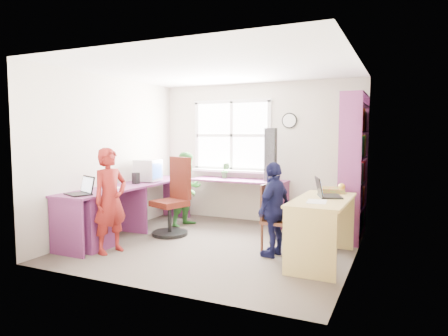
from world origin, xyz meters
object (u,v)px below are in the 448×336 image
bookshelf (354,170)px  swivel_chair (174,202)px  crt_monitor (148,171)px  person_red (110,200)px  person_green (187,189)px  laptop_left (82,190)px  right_desk (322,216)px  potted_plant (225,171)px  wooden_chair (275,216)px  cd_tower (271,155)px  laptop_right (325,192)px  person_navy (274,209)px  l_desk (126,209)px

bookshelf → swivel_chair: (-2.50, -0.90, -0.50)m
crt_monitor → person_red: 1.46m
person_green → laptop_left: bearing=176.5°
swivel_chair → laptop_left: size_ratio=2.74×
right_desk → person_green: person_green is taller
crt_monitor → laptop_left: (0.03, -1.50, -0.13)m
right_desk → potted_plant: potted_plant is taller
wooden_chair → person_green: bearing=158.7°
cd_tower → crt_monitor: bearing=-154.0°
right_desk → laptop_right: size_ratio=3.10×
person_red → crt_monitor: bearing=29.2°
potted_plant → person_red: (-0.57, -2.33, -0.21)m
crt_monitor → person_green: size_ratio=0.31×
swivel_chair → person_navy: (1.71, -0.40, 0.09)m
l_desk → person_navy: (2.16, 0.17, 0.14)m
person_red → person_green: bearing=8.0°
laptop_left → person_green: person_green is taller
crt_monitor → laptop_right: 3.00m
right_desk → potted_plant: bearing=142.3°
l_desk → bookshelf: bearing=26.4°
bookshelf → right_desk: bearing=-98.9°
laptop_left → laptop_right: (2.92, 1.01, 0.01)m
l_desk → swivel_chair: swivel_chair is taller
laptop_left → l_desk: bearing=100.5°
l_desk → wooden_chair: 2.16m
cd_tower → swivel_chair: bearing=-135.6°
wooden_chair → cd_tower: (-0.54, 1.49, 0.70)m
swivel_chair → right_desk: bearing=10.8°
person_green → swivel_chair: bearing=-158.7°
wooden_chair → person_green: size_ratio=0.73×
crt_monitor → potted_plant: (0.96, 0.95, -0.04)m
laptop_right → person_green: person_green is taller
laptop_right → person_navy: size_ratio=0.36×
potted_plant → laptop_left: bearing=-110.7°
cd_tower → person_red: (-1.41, -2.30, -0.51)m
crt_monitor → potted_plant: crt_monitor is taller
person_red → person_green: person_red is taller
swivel_chair → cd_tower: size_ratio=1.34×
right_desk → bookshelf: bearing=82.1°
laptop_left → person_red: bearing=42.1°
potted_plant → person_green: (-0.41, -0.62, -0.27)m
bookshelf → person_red: bookshelf is taller
wooden_chair → laptop_right: (0.62, 0.08, 0.33)m
bookshelf → person_navy: 1.58m
l_desk → swivel_chair: bearing=51.2°
person_red → right_desk: bearing=-60.2°
cd_tower → person_navy: bearing=-71.5°
wooden_chair → laptop_left: bearing=-152.4°
laptop_right → potted_plant: (-1.99, 1.44, 0.07)m
swivel_chair → laptop_left: bearing=-95.8°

